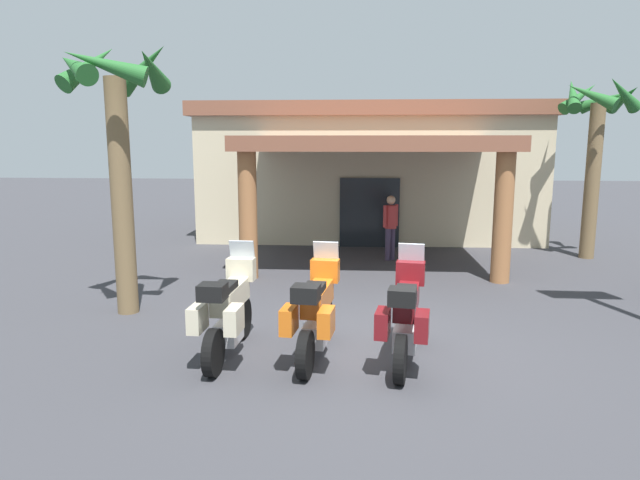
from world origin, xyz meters
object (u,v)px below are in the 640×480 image
pedestrian (391,223)px  motorcycle_cream (228,311)px  motorcycle_maroon (406,316)px  palm_tree_roadside (117,124)px  palm_tree_near_portico (596,129)px  motel_building (368,169)px  motorcycle_orange (316,312)px

pedestrian → motorcycle_cream: bearing=-64.0°
motorcycle_cream → motorcycle_maroon: 2.61m
motorcycle_maroon → palm_tree_roadside: 6.08m
motorcycle_cream → palm_tree_near_portico: size_ratio=0.45×
palm_tree_roadside → motel_building: bearing=66.1°
palm_tree_roadside → palm_tree_near_portico: size_ratio=1.01×
motel_building → pedestrian: bearing=-83.9°
motorcycle_cream → motorcycle_orange: size_ratio=1.00×
motorcycle_orange → motorcycle_cream: bearing=96.7°
motorcycle_cream → motorcycle_maroon: (2.61, -0.04, 0.00)m
motorcycle_cream → palm_tree_roadside: palm_tree_roadside is taller
motorcycle_cream → motorcycle_orange: bearing=-86.8°
motorcycle_cream → palm_tree_near_portico: 11.70m
motorcycle_cream → pedestrian: (2.68, 7.21, 0.32)m
motorcycle_orange → palm_tree_roadside: palm_tree_roadside is taller
motorcycle_maroon → palm_tree_roadside: palm_tree_roadside is taller
palm_tree_roadside → motorcycle_orange: bearing=-27.7°
motel_building → palm_tree_roadside: size_ratio=2.26×
motorcycle_maroon → pedestrian: size_ratio=1.26×
motel_building → palm_tree_roadside: 11.18m
motorcycle_orange → pedestrian: pedestrian is taller
pedestrian → motel_building: bearing=143.4°
pedestrian → palm_tree_near_portico: 6.02m
motorcycle_orange → motorcycle_maroon: size_ratio=1.00×
motel_building → motorcycle_maroon: 12.28m
motorcycle_orange → pedestrian: 7.33m
motorcycle_maroon → pedestrian: 7.25m
motorcycle_cream → motorcycle_maroon: bearing=-88.4°
pedestrian → palm_tree_near_portico: (5.44, 0.73, 2.47)m
palm_tree_near_portico → pedestrian: bearing=-172.3°
motorcycle_orange → motel_building: bearing=2.2°
motorcycle_maroon → palm_tree_roadside: size_ratio=0.44×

